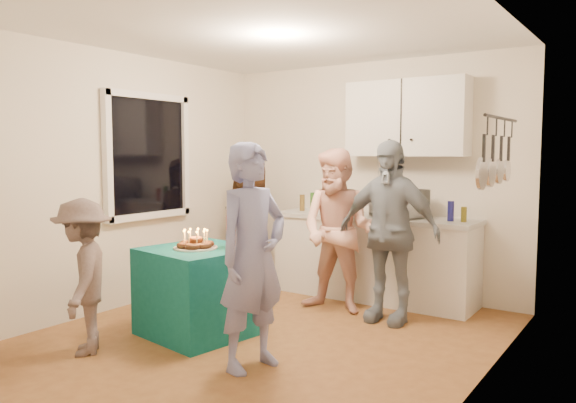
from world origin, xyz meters
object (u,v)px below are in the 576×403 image
Objects in this scene: punch_jar at (239,228)px; woman_back_center at (338,231)px; woman_back_right at (388,231)px; child_near_left at (83,276)px; man_birthday at (253,256)px; counter at (373,259)px; microwave at (399,203)px; woman_back_left at (251,223)px; party_table at (200,291)px.

punch_jar is 0.21× the size of woman_back_center.
woman_back_right is 2.70m from child_near_left.
man_birthday is at bearing -100.64° from woman_back_right.
punch_jar is at bearing -130.64° from woman_back_right.
woman_back_center is 1.32× the size of child_near_left.
counter is 4.12× the size of microwave.
child_near_left is at bearing -112.54° from counter.
counter is 0.69m from microwave.
woman_back_left is (-1.70, -0.34, -0.29)m from microwave.
woman_back_left is at bearing -166.59° from counter.
woman_back_right is (0.19, -0.67, -0.20)m from microwave.
woman_back_center is (-0.36, -0.66, -0.24)m from microwave.
punch_jar is 0.84m from man_birthday.
punch_jar is at bearing 39.42° from party_table.
party_table is 0.69× the size of child_near_left.
child_near_left is (0.25, -2.47, -0.15)m from woman_back_left.
punch_jar is 1.41m from woman_back_right.
microwave is 3.19m from child_near_left.
man_birthday reaches higher than child_near_left.
man_birthday is at bearing -86.67° from woman_back_center.
punch_jar is 0.20× the size of man_birthday.
party_table is 1.79m from woman_back_left.
counter is 1.85m from punch_jar.
woman_back_left is 1.92m from woman_back_right.
child_near_left is (-0.43, -0.87, 0.24)m from party_table.
woman_back_right reaches higher than man_birthday.
woman_back_right is at bearing 48.12° from punch_jar.
party_table is at bearing 107.41° from child_near_left.
counter is 3.05m from child_near_left.
microwave is at bearing 106.48° from child_near_left.
punch_jar is 0.20× the size of woman_back_right.
child_near_left is (-1.45, -2.81, -0.44)m from microwave.
microwave is at bearing 106.65° from woman_back_right.
microwave is 2.30m from party_table.
woman_back_center is 0.54m from woman_back_right.
woman_back_center is at bearing 12.39° from woman_back_left.
counter is 1.29× the size of woman_back_right.
woman_back_center is at bearing 106.85° from child_near_left.
counter is at bearing 69.28° from party_table.
party_table is (-1.02, -1.94, -0.68)m from microwave.
woman_back_left is 1.38m from woman_back_center.
child_near_left is at bearing -58.54° from woman_back_left.
woman_back_center reaches higher than party_table.
man_birthday is (-0.16, -2.30, -0.23)m from microwave.
woman_back_right is at bearing 46.41° from party_table.
party_table is 0.52× the size of woman_back_center.
man_birthday is 1.41m from child_near_left.
punch_jar reaches higher than party_table.
microwave reaches higher than punch_jar.
child_near_left is (-1.17, -2.81, 0.19)m from counter.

